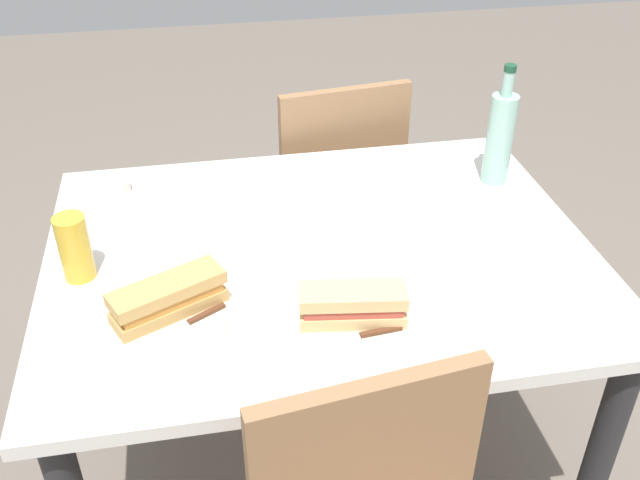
{
  "coord_description": "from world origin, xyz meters",
  "views": [
    {
      "loc": [
        0.23,
        1.26,
        1.61
      ],
      "look_at": [
        0.0,
        0.0,
        0.75
      ],
      "focal_mm": 40.3,
      "sensor_mm": 36.0,
      "label": 1
    }
  ],
  "objects_px": {
    "baguette_sandwich_near": "(353,305)",
    "baguette_sandwich_far": "(168,297)",
    "dining_table": "(320,286)",
    "olive_bowl": "(110,187)",
    "beer_glass": "(75,248)",
    "chair_near": "(333,189)",
    "knife_near": "(361,336)",
    "plate_near": "(352,322)",
    "knife_far": "(189,323)",
    "water_bottle": "(500,137)",
    "plate_far": "(171,315)"
  },
  "relations": [
    {
      "from": "knife_far",
      "to": "beer_glass",
      "type": "bearing_deg",
      "value": -44.55
    },
    {
      "from": "chair_near",
      "to": "knife_far",
      "type": "bearing_deg",
      "value": 62.79
    },
    {
      "from": "baguette_sandwich_near",
      "to": "dining_table",
      "type": "bearing_deg",
      "value": -87.27
    },
    {
      "from": "dining_table",
      "to": "chair_near",
      "type": "distance_m",
      "value": 0.68
    },
    {
      "from": "baguette_sandwich_near",
      "to": "baguette_sandwich_far",
      "type": "height_order",
      "value": "same"
    },
    {
      "from": "plate_near",
      "to": "beer_glass",
      "type": "height_order",
      "value": "beer_glass"
    },
    {
      "from": "dining_table",
      "to": "knife_far",
      "type": "bearing_deg",
      "value": 37.7
    },
    {
      "from": "dining_table",
      "to": "olive_bowl",
      "type": "xyz_separation_m",
      "value": [
        0.46,
        -0.33,
        0.12
      ]
    },
    {
      "from": "dining_table",
      "to": "plate_near",
      "type": "xyz_separation_m",
      "value": [
        -0.01,
        0.26,
        0.11
      ]
    },
    {
      "from": "chair_near",
      "to": "beer_glass",
      "type": "distance_m",
      "value": 0.98
    },
    {
      "from": "knife_far",
      "to": "beer_glass",
      "type": "xyz_separation_m",
      "value": [
        0.21,
        -0.21,
        0.05
      ]
    },
    {
      "from": "plate_far",
      "to": "beer_glass",
      "type": "relative_size",
      "value": 1.68
    },
    {
      "from": "chair_near",
      "to": "plate_near",
      "type": "height_order",
      "value": "chair_near"
    },
    {
      "from": "beer_glass",
      "to": "knife_far",
      "type": "bearing_deg",
      "value": 135.45
    },
    {
      "from": "baguette_sandwich_far",
      "to": "dining_table",
      "type": "bearing_deg",
      "value": -150.7
    },
    {
      "from": "knife_far",
      "to": "beer_glass",
      "type": "distance_m",
      "value": 0.3
    },
    {
      "from": "knife_far",
      "to": "olive_bowl",
      "type": "xyz_separation_m",
      "value": [
        0.17,
        -0.55,
        -0.0
      ]
    },
    {
      "from": "olive_bowl",
      "to": "plate_far",
      "type": "bearing_deg",
      "value": 105.4
    },
    {
      "from": "dining_table",
      "to": "baguette_sandwich_far",
      "type": "bearing_deg",
      "value": 29.3
    },
    {
      "from": "knife_near",
      "to": "olive_bowl",
      "type": "relative_size",
      "value": 1.87
    },
    {
      "from": "plate_near",
      "to": "olive_bowl",
      "type": "xyz_separation_m",
      "value": [
        0.47,
        -0.59,
        0.01
      ]
    },
    {
      "from": "chair_near",
      "to": "knife_near",
      "type": "distance_m",
      "value": 1.0
    },
    {
      "from": "baguette_sandwich_near",
      "to": "knife_far",
      "type": "xyz_separation_m",
      "value": [
        0.3,
        -0.04,
        -0.03
      ]
    },
    {
      "from": "baguette_sandwich_near",
      "to": "plate_far",
      "type": "bearing_deg",
      "value": -14.03
    },
    {
      "from": "chair_near",
      "to": "knife_near",
      "type": "bearing_deg",
      "value": 81.54
    },
    {
      "from": "plate_near",
      "to": "knife_near",
      "type": "relative_size",
      "value": 1.31
    },
    {
      "from": "knife_near",
      "to": "knife_far",
      "type": "xyz_separation_m",
      "value": [
        0.3,
        -0.09,
        0.0
      ]
    },
    {
      "from": "dining_table",
      "to": "beer_glass",
      "type": "distance_m",
      "value": 0.53
    },
    {
      "from": "chair_near",
      "to": "plate_far",
      "type": "xyz_separation_m",
      "value": [
        0.48,
        0.82,
        0.24
      ]
    },
    {
      "from": "baguette_sandwich_near",
      "to": "beer_glass",
      "type": "bearing_deg",
      "value": -26.05
    },
    {
      "from": "knife_near",
      "to": "knife_far",
      "type": "bearing_deg",
      "value": -16.92
    },
    {
      "from": "dining_table",
      "to": "plate_near",
      "type": "height_order",
      "value": "plate_near"
    },
    {
      "from": "dining_table",
      "to": "beer_glass",
      "type": "bearing_deg",
      "value": 1.38
    },
    {
      "from": "plate_far",
      "to": "water_bottle",
      "type": "xyz_separation_m",
      "value": [
        -0.8,
        -0.39,
        0.11
      ]
    },
    {
      "from": "dining_table",
      "to": "olive_bowl",
      "type": "height_order",
      "value": "olive_bowl"
    },
    {
      "from": "beer_glass",
      "to": "knife_near",
      "type": "bearing_deg",
      "value": 149.68
    },
    {
      "from": "baguette_sandwich_far",
      "to": "baguette_sandwich_near",
      "type": "bearing_deg",
      "value": 165.97
    },
    {
      "from": "knife_near",
      "to": "beer_glass",
      "type": "bearing_deg",
      "value": -30.32
    },
    {
      "from": "baguette_sandwich_far",
      "to": "knife_far",
      "type": "xyz_separation_m",
      "value": [
        -0.03,
        0.04,
        -0.03
      ]
    },
    {
      "from": "knife_near",
      "to": "olive_bowl",
      "type": "distance_m",
      "value": 0.8
    },
    {
      "from": "dining_table",
      "to": "olive_bowl",
      "type": "distance_m",
      "value": 0.58
    },
    {
      "from": "plate_far",
      "to": "knife_far",
      "type": "relative_size",
      "value": 1.46
    },
    {
      "from": "olive_bowl",
      "to": "baguette_sandwich_near",
      "type": "bearing_deg",
      "value": 128.65
    },
    {
      "from": "chair_near",
      "to": "olive_bowl",
      "type": "distance_m",
      "value": 0.74
    },
    {
      "from": "chair_near",
      "to": "beer_glass",
      "type": "bearing_deg",
      "value": 44.95
    },
    {
      "from": "beer_glass",
      "to": "olive_bowl",
      "type": "relative_size",
      "value": 1.46
    },
    {
      "from": "dining_table",
      "to": "water_bottle",
      "type": "bearing_deg",
      "value": -156.0
    },
    {
      "from": "plate_near",
      "to": "olive_bowl",
      "type": "relative_size",
      "value": 2.44
    },
    {
      "from": "plate_near",
      "to": "beer_glass",
      "type": "bearing_deg",
      "value": -26.05
    },
    {
      "from": "water_bottle",
      "to": "olive_bowl",
      "type": "relative_size",
      "value": 3.11
    }
  ]
}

